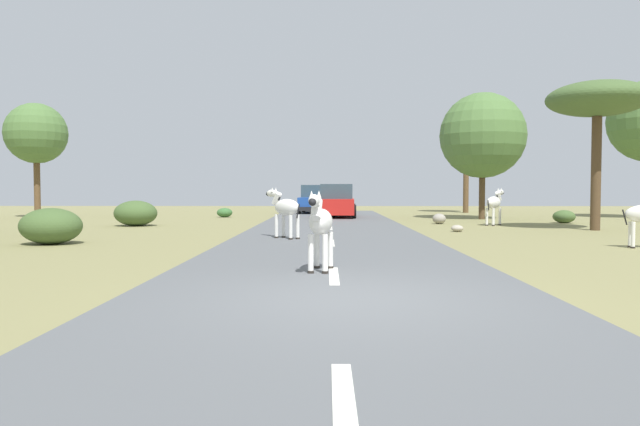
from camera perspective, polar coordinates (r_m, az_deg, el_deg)
ground_plane at (r=7.94m, az=3.47°, el=-8.68°), size 90.00×90.00×0.00m
road at (r=7.93m, az=1.55°, el=-8.51°), size 6.00×64.00×0.05m
lane_markings at (r=6.94m, az=1.68°, el=-9.84°), size 0.16×56.00×0.01m
zebra_0 at (r=10.32m, az=0.01°, el=-1.01°), size 0.54×1.53×1.45m
zebra_1 at (r=25.45m, az=16.79°, el=0.95°), size 1.21×1.44×1.58m
zebra_2 at (r=17.32m, az=-3.46°, el=0.50°), size 1.24×1.34×1.53m
car_0 at (r=30.53m, az=1.65°, el=1.09°), size 2.13×4.40×1.74m
car_1 at (r=36.33m, az=-0.45°, el=1.29°), size 2.24×4.45×1.74m
tree_0 at (r=38.88m, az=14.23°, el=7.92°), size 2.94×2.94×6.88m
tree_1 at (r=30.60m, az=15.72°, el=7.35°), size 4.31×4.31×6.39m
tree_3 at (r=34.66m, az=-26.16°, el=7.01°), size 3.22×3.22×6.12m
tree_4 at (r=23.92m, az=25.64°, el=9.90°), size 3.63×3.63×5.48m
bush_0 at (r=17.66m, az=-24.96°, el=-1.17°), size 1.67×1.51×1.00m
bush_1 at (r=25.16m, az=-17.69°, el=-0.02°), size 1.76×1.58×1.06m
bush_2 at (r=31.91m, az=-9.37°, el=0.04°), size 0.84×0.76×0.51m
bush_3 at (r=28.18m, az=22.90°, el=-0.33°), size 0.98×0.88×0.59m
bush_4 at (r=34.26m, az=-18.62°, el=0.24°), size 1.11×1.00×0.67m
rock_0 at (r=25.94m, az=11.65°, el=-0.56°), size 0.58×0.59×0.45m
rock_1 at (r=21.05m, az=-25.92°, el=-1.26°), size 0.74×0.66×0.56m
rock_2 at (r=21.31m, az=13.36°, el=-1.48°), size 0.44×0.39×0.24m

